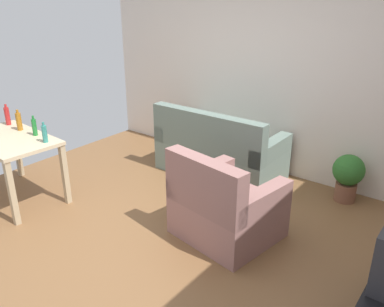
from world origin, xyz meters
name	(u,v)px	position (x,y,z in m)	size (l,w,h in m)	color
ground_plane	(154,235)	(0.00, 0.00, -0.01)	(5.20, 4.40, 0.02)	brown
wall_rear	(266,70)	(0.00, 2.20, 1.35)	(5.20, 0.10, 2.70)	silver
couch	(218,153)	(-0.30, 1.59, 0.31)	(1.62, 0.84, 0.92)	slate
desk	(11,146)	(-1.82, -0.40, 0.65)	(1.24, 0.77, 0.76)	#C6B28E
potted_plant	(348,175)	(1.30, 1.90, 0.33)	(0.36, 0.36, 0.57)	brown
armchair	(224,208)	(0.57, 0.40, 0.32)	(1.02, 0.97, 0.92)	#996B66
bottle_red	(7,116)	(-2.26, -0.15, 0.87)	(0.06, 0.06, 0.26)	#AD2323
bottle_amber	(19,121)	(-1.96, -0.18, 0.87)	(0.06, 0.06, 0.25)	#9E6019
bottle_green	(34,127)	(-1.65, -0.17, 0.86)	(0.05, 0.05, 0.23)	#1E722D
bottle_tall	(45,134)	(-1.36, -0.24, 0.86)	(0.06, 0.06, 0.23)	teal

